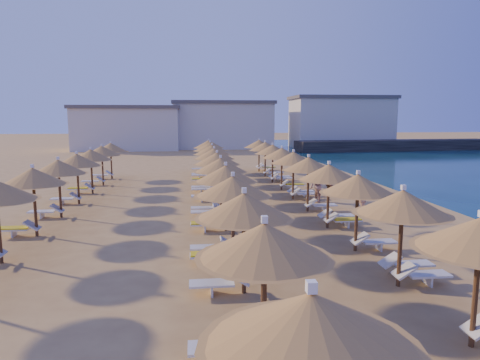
{
  "coord_description": "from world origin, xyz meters",
  "views": [
    {
      "loc": [
        -3.44,
        -19.94,
        4.87
      ],
      "look_at": [
        -0.83,
        4.0,
        1.3
      ],
      "focal_mm": 32.0,
      "sensor_mm": 36.0,
      "label": 1
    }
  ],
  "objects": [
    {
      "name": "loungers",
      "position": [
        -1.89,
        1.52,
        0.34
      ],
      "size": [
        15.36,
        34.64,
        0.66
      ],
      "color": "white",
      "rests_on": "ground"
    },
    {
      "name": "hotel_blocks",
      "position": [
        3.87,
        46.57,
        3.7
      ],
      "size": [
        48.52,
        10.69,
        8.1
      ],
      "color": "beige",
      "rests_on": "ground"
    },
    {
      "name": "beachgoer_b",
      "position": [
        3.55,
        3.62,
        0.91
      ],
      "size": [
        0.88,
        1.02,
        1.82
      ],
      "primitive_type": "imported",
      "rotation": [
        0.0,
        0.0,
        -1.33
      ],
      "color": "tan",
      "rests_on": "ground"
    },
    {
      "name": "ground",
      "position": [
        0.0,
        0.0,
        0.0
      ],
      "size": [
        220.0,
        220.0,
        0.0
      ],
      "primitive_type": "plane",
      "color": "tan",
      "rests_on": "ground"
    },
    {
      "name": "parasol_row_inland",
      "position": [
        -9.91,
        2.93,
        2.44
      ],
      "size": [
        2.74,
        25.98,
        2.98
      ],
      "color": "brown",
      "rests_on": "ground"
    },
    {
      "name": "jetty",
      "position": [
        26.03,
        39.65,
        0.75
      ],
      "size": [
        30.24,
        6.62,
        1.5
      ],
      "primitive_type": "cube",
      "rotation": [
        0.0,
        0.0,
        0.09
      ],
      "color": "black",
      "rests_on": "ground"
    },
    {
      "name": "beachgoer_c",
      "position": [
        4.84,
        5.28,
        0.8
      ],
      "size": [
        0.98,
        0.89,
        1.6
      ],
      "primitive_type": "imported",
      "rotation": [
        0.0,
        0.0,
        -0.67
      ],
      "color": "tan",
      "rests_on": "ground"
    },
    {
      "name": "beachgoer_a",
      "position": [
        5.18,
        0.96,
        0.87
      ],
      "size": [
        0.5,
        0.69,
        1.74
      ],
      "primitive_type": "imported",
      "rotation": [
        0.0,
        0.0,
        -1.71
      ],
      "color": "tan",
      "rests_on": "ground"
    },
    {
      "name": "parasol_row_west",
      "position": [
        -2.1,
        1.27,
        2.44
      ],
      "size": [
        2.74,
        35.93,
        2.98
      ],
      "color": "brown",
      "rests_on": "ground"
    },
    {
      "name": "parasol_row_east",
      "position": [
        2.41,
        1.27,
        2.44
      ],
      "size": [
        2.74,
        35.93,
        2.98
      ],
      "color": "brown",
      "rests_on": "ground"
    }
  ]
}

